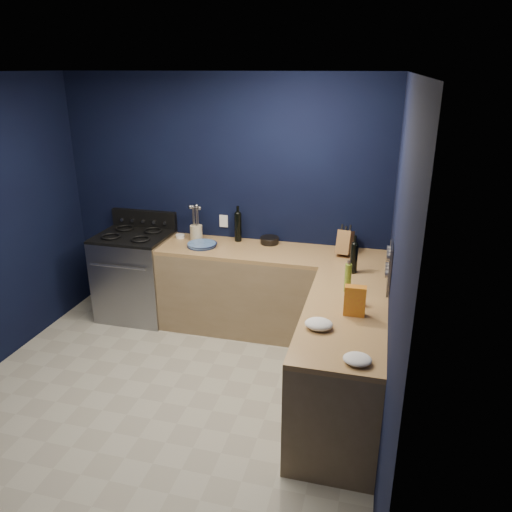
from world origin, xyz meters
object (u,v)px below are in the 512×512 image
(gas_range, at_px, (136,277))
(crouton_bag, at_px, (355,301))
(utensil_crock, at_px, (196,233))
(knife_block, at_px, (345,242))
(plate_stack, at_px, (202,245))

(gas_range, relative_size, crouton_bag, 3.96)
(utensil_crock, relative_size, knife_block, 0.69)
(plate_stack, bearing_deg, knife_block, 6.05)
(crouton_bag, bearing_deg, gas_range, 153.52)
(plate_stack, bearing_deg, utensil_crock, 124.96)
(knife_block, relative_size, crouton_bag, 1.02)
(gas_range, distance_m, knife_block, 2.32)
(plate_stack, distance_m, crouton_bag, 2.00)
(plate_stack, xyz_separation_m, crouton_bag, (1.63, -1.15, 0.10))
(utensil_crock, bearing_deg, crouton_bag, -37.07)
(utensil_crock, xyz_separation_m, crouton_bag, (1.75, -1.33, 0.03))
(gas_range, height_order, plate_stack, plate_stack)
(gas_range, xyz_separation_m, utensil_crock, (0.68, 0.14, 0.52))
(knife_block, bearing_deg, gas_range, -168.97)
(plate_stack, bearing_deg, gas_range, 177.42)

